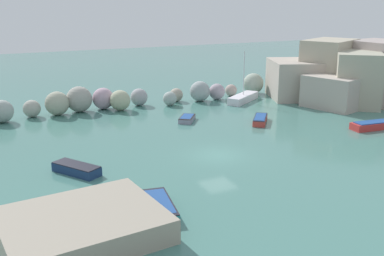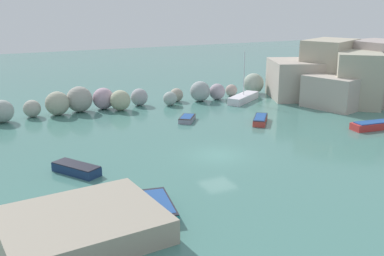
# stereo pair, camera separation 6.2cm
# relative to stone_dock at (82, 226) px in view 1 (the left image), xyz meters

# --- Properties ---
(cove_water) EXTENTS (160.00, 160.00, 0.00)m
(cove_water) POSITION_rel_stone_dock_xyz_m (12.27, 8.04, -0.65)
(cove_water) COLOR #497F75
(cove_water) RESTS_ON ground
(cliff_headland_right) EXTENTS (22.13, 18.70, 7.02)m
(cliff_headland_right) POSITION_rel_stone_dock_xyz_m (37.93, 18.80, 1.87)
(cliff_headland_right) COLOR #A9A89C
(cliff_headland_right) RESTS_ON ground
(rock_breakwater) EXTENTS (36.69, 3.87, 2.75)m
(rock_breakwater) POSITION_rel_stone_dock_xyz_m (9.07, 26.46, 0.51)
(rock_breakwater) COLOR #B49F90
(rock_breakwater) RESTS_ON ground
(stone_dock) EXTENTS (8.37, 7.06, 1.30)m
(stone_dock) POSITION_rel_stone_dock_xyz_m (0.00, 0.00, 0.00)
(stone_dock) COLOR #A39785
(stone_dock) RESTS_ON ground
(moored_boat_0) EXTENTS (2.19, 4.14, 0.63)m
(moored_boat_0) POSITION_rel_stone_dock_xyz_m (4.52, 1.05, -0.32)
(moored_boat_0) COLOR teal
(moored_boat_0) RESTS_ON cove_water
(moored_boat_1) EXTENTS (5.46, 4.33, 5.94)m
(moored_boat_1) POSITION_rel_stone_dock_xyz_m (24.26, 23.55, -0.22)
(moored_boat_1) COLOR white
(moored_boat_1) RESTS_ON cove_water
(moored_boat_2) EXTENTS (4.30, 1.84, 0.72)m
(moored_boat_2) POSITION_rel_stone_dock_xyz_m (28.79, 8.22, -0.30)
(moored_boat_2) COLOR red
(moored_boat_2) RESTS_ON cove_water
(moored_boat_3) EXTENTS (2.53, 2.78, 0.51)m
(moored_boat_3) POSITION_rel_stone_dock_xyz_m (14.45, 18.30, -0.38)
(moored_boat_3) COLOR gray
(moored_boat_3) RESTS_ON cove_water
(moored_boat_4) EXTENTS (2.98, 3.71, 0.68)m
(moored_boat_4) POSITION_rel_stone_dock_xyz_m (1.58, 8.94, -0.31)
(moored_boat_4) COLOR navy
(moored_boat_4) RESTS_ON cove_water
(moored_boat_5) EXTENTS (3.12, 3.48, 0.62)m
(moored_boat_5) POSITION_rel_stone_dock_xyz_m (20.64, 14.63, -0.32)
(moored_boat_5) COLOR #C43D35
(moored_boat_5) RESTS_ON cove_water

